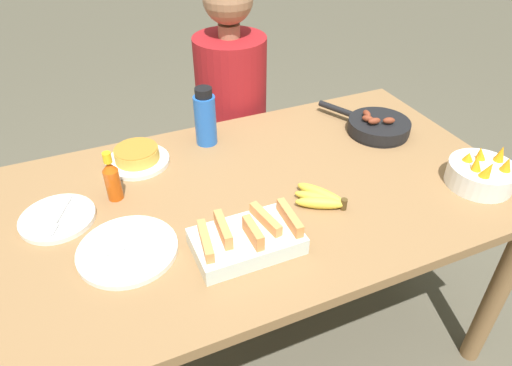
{
  "coord_description": "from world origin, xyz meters",
  "views": [
    {
      "loc": [
        -0.45,
        -1.05,
        1.65
      ],
      "look_at": [
        0.0,
        0.0,
        0.8
      ],
      "focal_mm": 32.0,
      "sensor_mm": 36.0,
      "label": 1
    }
  ],
  "objects": [
    {
      "name": "ground_plane",
      "position": [
        0.0,
        0.0,
        0.0
      ],
      "size": [
        14.0,
        14.0,
        0.0
      ],
      "primitive_type": "plane",
      "color": "#565142"
    },
    {
      "name": "dining_table",
      "position": [
        0.0,
        0.0,
        0.67
      ],
      "size": [
        1.64,
        0.93,
        0.77
      ],
      "color": "olive",
      "rests_on": "ground_plane"
    },
    {
      "name": "banana_bunch",
      "position": [
        0.16,
        -0.14,
        0.79
      ],
      "size": [
        0.16,
        0.17,
        0.04
      ],
      "color": "gold",
      "rests_on": "dining_table"
    },
    {
      "name": "melon_tray",
      "position": [
        -0.12,
        -0.22,
        0.81
      ],
      "size": [
        0.28,
        0.17,
        0.1
      ],
      "color": "silver",
      "rests_on": "dining_table"
    },
    {
      "name": "skillet",
      "position": [
        0.56,
        0.15,
        0.8
      ],
      "size": [
        0.24,
        0.36,
        0.08
      ],
      "rotation": [
        0.0,
        0.0,
        2.02
      ],
      "color": "black",
      "rests_on": "dining_table"
    },
    {
      "name": "frittata_plate_center",
      "position": [
        -0.31,
        0.3,
        0.8
      ],
      "size": [
        0.21,
        0.21,
        0.06
      ],
      "color": "white",
      "rests_on": "dining_table"
    },
    {
      "name": "empty_plate_near_front",
      "position": [
        -0.58,
        0.1,
        0.78
      ],
      "size": [
        0.21,
        0.21,
        0.02
      ],
      "color": "white",
      "rests_on": "dining_table"
    },
    {
      "name": "empty_plate_far_left",
      "position": [
        -0.42,
        -0.11,
        0.78
      ],
      "size": [
        0.27,
        0.27,
        0.02
      ],
      "color": "white",
      "rests_on": "dining_table"
    },
    {
      "name": "fruit_bowl_mango",
      "position": [
        0.67,
        -0.25,
        0.82
      ],
      "size": [
        0.21,
        0.21,
        0.13
      ],
      "color": "white",
      "rests_on": "dining_table"
    },
    {
      "name": "water_bottle",
      "position": [
        -0.05,
        0.34,
        0.87
      ],
      "size": [
        0.08,
        0.08,
        0.21
      ],
      "color": "blue",
      "rests_on": "dining_table"
    },
    {
      "name": "hot_sauce_bottle",
      "position": [
        -0.41,
        0.14,
        0.85
      ],
      "size": [
        0.05,
        0.05,
        0.16
      ],
      "color": "#C64C0F",
      "rests_on": "dining_table"
    },
    {
      "name": "person_figure",
      "position": [
        0.17,
        0.66,
        0.54
      ],
      "size": [
        0.33,
        0.33,
        1.28
      ],
      "color": "black",
      "rests_on": "ground_plane"
    }
  ]
}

